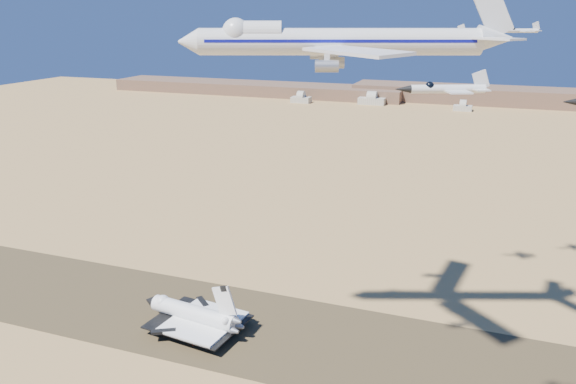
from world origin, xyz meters
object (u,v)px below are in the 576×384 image
(crew_b, at_px, (193,343))
(crew_c, at_px, (206,342))
(crew_a, at_px, (200,343))
(carrier_747, at_px, (329,42))
(chase_jet_f, at_px, (520,30))
(chase_jet_e, at_px, (444,33))
(chase_jet_a, at_px, (446,89))
(shuttle, at_px, (193,315))

(crew_b, relative_size, crew_c, 1.03)
(crew_a, bearing_deg, carrier_747, -69.44)
(carrier_747, xyz_separation_m, chase_jet_f, (45.87, 63.38, 1.40))
(carrier_747, bearing_deg, chase_jet_f, 34.53)
(crew_b, height_order, chase_jet_e, chase_jet_e)
(carrier_747, height_order, chase_jet_a, carrier_747)
(shuttle, distance_m, chase_jet_e, 120.11)
(crew_a, height_order, chase_jet_f, chase_jet_f)
(crew_c, bearing_deg, chase_jet_a, 171.17)
(shuttle, height_order, carrier_747, carrier_747)
(chase_jet_f, bearing_deg, carrier_747, -152.48)
(crew_b, bearing_deg, carrier_747, -114.56)
(chase_jet_a, bearing_deg, chase_jet_e, 73.20)
(shuttle, relative_size, chase_jet_a, 2.57)
(shuttle, distance_m, crew_a, 11.63)
(chase_jet_a, distance_m, chase_jet_f, 108.82)
(chase_jet_e, bearing_deg, shuttle, -162.60)
(carrier_747, distance_m, chase_jet_a, 55.24)
(carrier_747, height_order, crew_c, carrier_747)
(crew_a, xyz_separation_m, crew_c, (1.27, 1.43, -0.16))
(shuttle, xyz_separation_m, chase_jet_f, (90.93, 60.71, 88.77))
(chase_jet_a, bearing_deg, crew_b, 130.02)
(crew_a, bearing_deg, chase_jet_a, -106.74)
(crew_b, xyz_separation_m, chase_jet_e, (63.76, 53.22, 92.31))
(crew_c, distance_m, chase_jet_f, 141.59)
(chase_jet_f, bearing_deg, crew_c, -167.28)
(shuttle, xyz_separation_m, chase_jet_e, (68.62, 44.13, 88.15))
(carrier_747, relative_size, chase_jet_a, 5.54)
(carrier_747, bearing_deg, chase_jet_a, -73.42)
(chase_jet_e, bearing_deg, crew_b, -155.49)
(shuttle, height_order, chase_jet_f, chase_jet_f)
(chase_jet_f, bearing_deg, crew_a, -167.12)
(carrier_747, relative_size, chase_jet_e, 5.93)
(crew_a, relative_size, crew_c, 1.20)
(chase_jet_f, bearing_deg, shuttle, -172.85)
(crew_c, xyz_separation_m, chase_jet_f, (82.66, 67.65, 92.95))
(crew_c, relative_size, chase_jet_f, 0.12)
(shuttle, height_order, crew_a, shuttle)
(crew_b, height_order, chase_jet_f, chase_jet_f)
(crew_c, height_order, chase_jet_a, chase_jet_a)
(crew_a, xyz_separation_m, chase_jet_a, (70.52, -38.72, 86.48))
(crew_a, bearing_deg, crew_b, 120.70)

